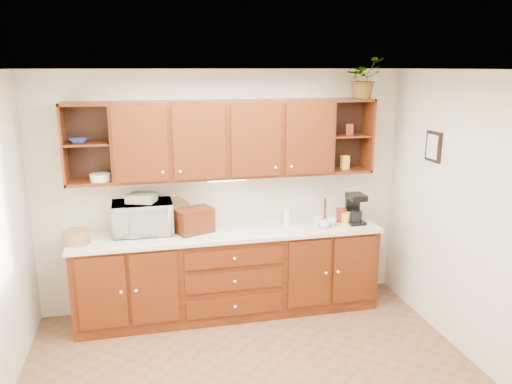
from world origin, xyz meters
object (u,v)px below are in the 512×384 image
coffee_maker (355,209)px  potted_plant (363,78)px  bread_box (194,221)px  microwave (143,218)px

coffee_maker → potted_plant: bearing=58.0°
coffee_maker → bread_box: bearing=179.3°
bread_box → coffee_maker: bearing=-25.5°
coffee_maker → potted_plant: 1.41m
bread_box → potted_plant: 2.33m
coffee_maker → potted_plant: potted_plant is taller
potted_plant → coffee_maker: bearing=-122.9°
bread_box → potted_plant: potted_plant is taller
coffee_maker → potted_plant: size_ratio=0.77×
microwave → bread_box: bearing=-12.2°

